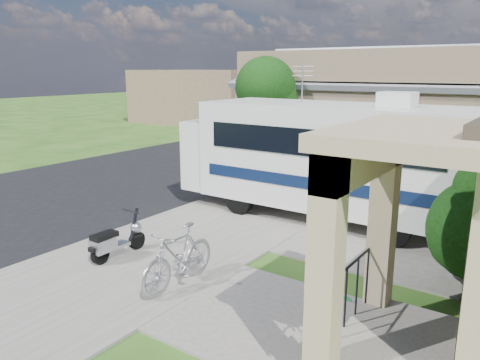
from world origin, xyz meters
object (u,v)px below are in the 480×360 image
Objects in this scene: bicycle at (179,260)px; garden_hose at (340,306)px; scooter at (115,241)px; pickup_truck at (263,137)px; motorhome at (324,155)px; van at (322,120)px.

garden_hose is at bearing 17.92° from bicycle.
pickup_truck is (-4.67, 13.46, 0.31)m from scooter.
bicycle is at bearing -93.45° from motorhome.
scooter is 0.23× the size of van.
pickup_truck is (-6.72, 13.67, 0.17)m from bicycle.
motorhome is 10.80m from pickup_truck.
van is (-0.19, 7.18, 0.20)m from pickup_truck.
van is at bearing 107.92° from bicycle.
pickup_truck is at bearing 130.93° from motorhome.
motorhome is 1.50× the size of pickup_truck.
motorhome is at bearing 121.46° from pickup_truck.
pickup_truck is 0.83× the size of van.
pickup_truck is 15.94m from garden_hose.
garden_hose is (4.90, 0.73, -0.35)m from scooter.
motorhome is 4.20× the size of bicycle.
scooter is 14.25m from pickup_truck.
scooter is 21.21m from van.
motorhome is 16.93m from van.
pickup_truck is at bearing 109.07° from scooter.
van reaches higher than garden_hose.
garden_hose is at bearing 117.42° from pickup_truck.
bicycle is 3.05m from garden_hose.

